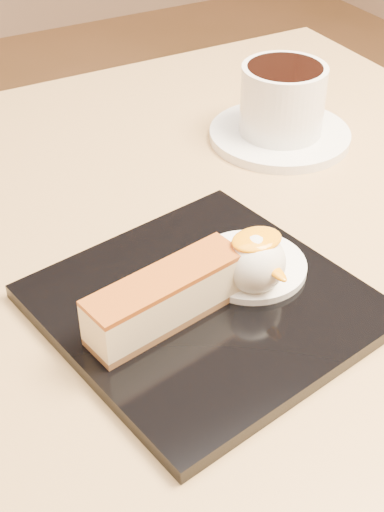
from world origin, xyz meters
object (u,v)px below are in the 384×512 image
ice_cream_scoop (254,262)px  saucer (280,135)px  cheesecake (166,298)px  coffee_cup (284,98)px  table (200,381)px  dessert_plate (205,305)px

ice_cream_scoop → saucer: ice_cream_scoop is taller
cheesecake → ice_cream_scoop: ice_cream_scoop is taller
ice_cream_scoop → saucer: (0.17, 0.21, -0.03)m
coffee_cup → cheesecake: bearing=-158.4°
table → saucer: saucer is taller
cheesecake → saucer: size_ratio=0.86×
table → dessert_plate: 0.18m
table → ice_cream_scoop: (0.01, -0.07, 0.19)m
dessert_plate → coffee_cup: size_ratio=1.91×
saucer → coffee_cup: size_ratio=1.30×
cheesecake → ice_cream_scoop: size_ratio=2.71×
table → saucer: 0.27m
ice_cream_scoop → coffee_cup: size_ratio=0.41×
table → dessert_plate: size_ratio=3.64×
dessert_plate → cheesecake: size_ratio=1.71×
dessert_plate → saucer: dessert_plate is taller
cheesecake → dessert_plate: bearing=-2.8°
saucer → coffee_cup: coffee_cup is taller
saucer → dessert_plate: bearing=-135.8°
ice_cream_scoop → saucer: bearing=51.1°
saucer → table: bearing=-141.5°
cheesecake → ice_cream_scoop: 0.08m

